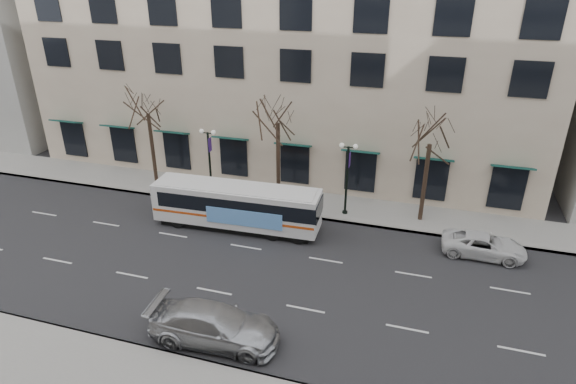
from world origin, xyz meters
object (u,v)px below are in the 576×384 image
at_px(silver_car, 214,325).
at_px(city_bus, 238,205).
at_px(tree_far_mid, 278,109).
at_px(tree_far_right, 432,130).
at_px(lamp_post_right, 347,176).
at_px(tree_far_left, 146,101).
at_px(white_pickup, 484,245).
at_px(lamp_post_left, 210,160).

bearing_deg(silver_car, city_bus, 13.36).
xyz_separation_m(tree_far_mid, silver_car, (1.61, -14.41, -6.03)).
relative_size(tree_far_right, city_bus, 0.74).
height_order(tree_far_mid, lamp_post_right, tree_far_mid).
bearing_deg(city_bus, tree_far_right, 18.44).
distance_m(tree_far_left, city_bus, 10.92).
height_order(tree_far_left, white_pickup, tree_far_left).
bearing_deg(lamp_post_right, tree_far_mid, 173.17).
xyz_separation_m(tree_far_right, lamp_post_left, (-14.99, -0.60, -3.48)).
relative_size(tree_far_left, lamp_post_left, 1.60).
bearing_deg(tree_far_mid, silver_car, -83.64).
bearing_deg(lamp_post_right, white_pickup, -16.63).
height_order(tree_far_left, tree_far_mid, tree_far_mid).
xyz_separation_m(lamp_post_right, city_bus, (-6.37, -3.73, -1.33)).
xyz_separation_m(tree_far_left, tree_far_mid, (10.00, 0.00, 0.21)).
relative_size(tree_far_right, silver_car, 1.34).
distance_m(lamp_post_left, silver_car, 15.44).
bearing_deg(silver_car, lamp_post_right, -16.90).
bearing_deg(white_pickup, tree_far_right, 50.11).
height_order(lamp_post_left, lamp_post_right, same).
distance_m(city_bus, silver_car, 10.54).
height_order(tree_far_mid, lamp_post_left, tree_far_mid).
relative_size(tree_far_left, white_pickup, 1.74).
bearing_deg(tree_far_mid, city_bus, -107.50).
relative_size(lamp_post_right, silver_car, 0.87).
bearing_deg(tree_far_left, silver_car, -51.15).
height_order(lamp_post_right, silver_car, lamp_post_right).
xyz_separation_m(tree_far_left, tree_far_right, (20.00, 0.00, -0.28)).
distance_m(lamp_post_right, city_bus, 7.50).
relative_size(lamp_post_left, city_bus, 0.48).
bearing_deg(tree_far_mid, lamp_post_left, -173.15).
bearing_deg(lamp_post_right, city_bus, -149.68).
bearing_deg(tree_far_right, city_bus, -159.16).
bearing_deg(white_pickup, city_bus, 94.71).
relative_size(tree_far_left, tree_far_right, 1.03).
xyz_separation_m(tree_far_mid, white_pickup, (13.78, -3.22, -6.24)).
height_order(tree_far_left, tree_far_right, tree_far_left).
bearing_deg(tree_far_left, city_bus, -26.61).
bearing_deg(white_pickup, tree_far_mid, 77.38).
xyz_separation_m(tree_far_right, lamp_post_right, (-4.99, -0.60, -3.48)).
xyz_separation_m(tree_far_left, city_bus, (8.64, -4.33, -5.09)).
xyz_separation_m(city_bus, silver_car, (2.97, -10.08, -0.74)).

